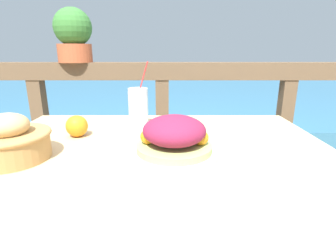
{
  "coord_description": "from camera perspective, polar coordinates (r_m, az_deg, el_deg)",
  "views": [
    {
      "loc": [
        0.03,
        -0.72,
        1.04
      ],
      "look_at": [
        0.03,
        0.05,
        0.82
      ],
      "focal_mm": 28.0,
      "sensor_mm": 36.0,
      "label": 1
    }
  ],
  "objects": [
    {
      "name": "orange_near_basket",
      "position": [
        0.93,
        -19.03,
        0.0
      ],
      "size": [
        0.07,
        0.07,
        0.07
      ],
      "color": "orange",
      "rests_on": "patio_table"
    },
    {
      "name": "drink_glass",
      "position": [
        0.97,
        -6.28,
        3.87
      ],
      "size": [
        0.08,
        0.07,
        0.24
      ],
      "color": "silver",
      "rests_on": "patio_table"
    },
    {
      "name": "bread_basket",
      "position": [
        0.81,
        -30.98,
        -2.78
      ],
      "size": [
        0.21,
        0.21,
        0.13
      ],
      "color": "#AD7F47",
      "rests_on": "patio_table"
    },
    {
      "name": "knife",
      "position": [
        0.76,
        19.58,
        -6.39
      ],
      "size": [
        0.03,
        0.18,
        0.0
      ],
      "color": "silver",
      "rests_on": "patio_table"
    },
    {
      "name": "fork",
      "position": [
        0.75,
        16.98,
        -6.49
      ],
      "size": [
        0.02,
        0.18,
        0.0
      ],
      "color": "silver",
      "rests_on": "patio_table"
    },
    {
      "name": "sea_backdrop",
      "position": [
        4.0,
        -0.26,
        4.46
      ],
      "size": [
        12.0,
        4.0,
        0.42
      ],
      "color": "teal",
      "rests_on": "ground_plane"
    },
    {
      "name": "patio_table",
      "position": [
        0.82,
        -2.08,
        -12.17
      ],
      "size": [
        1.05,
        0.83,
        0.76
      ],
      "color": "tan",
      "rests_on": "ground_plane"
    },
    {
      "name": "potted_plant",
      "position": [
        1.5,
        -19.7,
        18.21
      ],
      "size": [
        0.19,
        0.19,
        0.27
      ],
      "color": "#A34C2D",
      "rests_on": "railing_fence"
    },
    {
      "name": "salad_plate",
      "position": [
        0.7,
        1.54,
        -3.1
      ],
      "size": [
        0.24,
        0.24,
        0.12
      ],
      "color": "silver",
      "rests_on": "patio_table"
    },
    {
      "name": "railing_fence",
      "position": [
        1.46,
        -1.04,
        2.01
      ],
      "size": [
        2.8,
        0.08,
        0.97
      ],
      "color": "brown",
      "rests_on": "ground_plane"
    }
  ]
}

